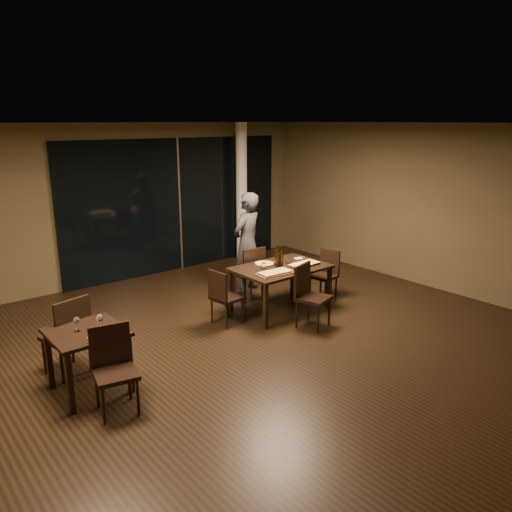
# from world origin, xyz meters

# --- Properties ---
(ground) EXTENTS (8.00, 8.00, 0.00)m
(ground) POSITION_xyz_m (0.00, 0.00, 0.00)
(ground) COLOR black
(ground) RESTS_ON ground
(wall_back) EXTENTS (8.00, 0.10, 3.00)m
(wall_back) POSITION_xyz_m (0.00, 4.05, 1.50)
(wall_back) COLOR #494127
(wall_back) RESTS_ON ground
(wall_right) EXTENTS (0.10, 8.00, 3.00)m
(wall_right) POSITION_xyz_m (4.05, 0.00, 1.50)
(wall_right) COLOR #494127
(wall_right) RESTS_ON ground
(ceiling) EXTENTS (8.00, 8.00, 0.04)m
(ceiling) POSITION_xyz_m (0.00, 0.00, 3.02)
(ceiling) COLOR silver
(ceiling) RESTS_ON wall_back
(window_panel) EXTENTS (5.00, 0.06, 2.70)m
(window_panel) POSITION_xyz_m (1.00, 3.96, 1.35)
(window_panel) COLOR black
(window_panel) RESTS_ON ground
(column) EXTENTS (0.24, 0.24, 3.00)m
(column) POSITION_xyz_m (2.40, 3.65, 1.50)
(column) COLOR white
(column) RESTS_ON ground
(main_table) EXTENTS (1.50, 1.00, 0.75)m
(main_table) POSITION_xyz_m (1.00, 0.80, 0.68)
(main_table) COLOR black
(main_table) RESTS_ON ground
(side_table) EXTENTS (0.80, 0.80, 0.75)m
(side_table) POSITION_xyz_m (-2.40, 0.30, 0.62)
(side_table) COLOR black
(side_table) RESTS_ON ground
(chair_main_far) EXTENTS (0.48, 0.48, 0.95)m
(chair_main_far) POSITION_xyz_m (0.93, 1.49, 0.53)
(chair_main_far) COLOR black
(chair_main_far) RESTS_ON ground
(chair_main_near) EXTENTS (0.55, 0.55, 0.96)m
(chair_main_near) POSITION_xyz_m (0.91, 0.06, 0.54)
(chair_main_near) COLOR black
(chair_main_near) RESTS_ON ground
(chair_main_left) EXTENTS (0.45, 0.45, 0.87)m
(chair_main_left) POSITION_xyz_m (-0.08, 0.90, 0.49)
(chair_main_left) COLOR black
(chair_main_left) RESTS_ON ground
(chair_main_right) EXTENTS (0.45, 0.45, 0.86)m
(chair_main_right) POSITION_xyz_m (2.03, 0.75, 0.48)
(chair_main_right) COLOR black
(chair_main_right) RESTS_ON ground
(chair_side_far) EXTENTS (0.57, 0.57, 1.02)m
(chair_side_far) POSITION_xyz_m (-2.44, 0.80, 0.57)
(chair_side_far) COLOR black
(chair_side_far) RESTS_ON ground
(chair_side_near) EXTENTS (0.51, 0.51, 0.94)m
(chair_side_near) POSITION_xyz_m (-2.33, -0.23, 0.52)
(chair_side_near) COLOR black
(chair_side_near) RESTS_ON ground
(diner) EXTENTS (0.71, 0.57, 1.82)m
(diner) POSITION_xyz_m (1.19, 1.93, 0.91)
(diner) COLOR #292C2E
(diner) RESTS_ON ground
(pizza_board_left) EXTENTS (0.62, 0.35, 0.01)m
(pizza_board_left) POSITION_xyz_m (0.67, 0.56, 0.76)
(pizza_board_left) COLOR #422715
(pizza_board_left) RESTS_ON main_table
(pizza_board_right) EXTENTS (0.55, 0.33, 0.01)m
(pizza_board_right) POSITION_xyz_m (1.34, 0.61, 0.76)
(pizza_board_right) COLOR #432315
(pizza_board_right) RESTS_ON main_table
(oblong_pizza_left) EXTENTS (0.51, 0.26, 0.02)m
(oblong_pizza_left) POSITION_xyz_m (0.67, 0.56, 0.77)
(oblong_pizza_left) COLOR maroon
(oblong_pizza_left) RESTS_ON pizza_board_left
(oblong_pizza_right) EXTENTS (0.50, 0.26, 0.02)m
(oblong_pizza_right) POSITION_xyz_m (1.34, 0.61, 0.77)
(oblong_pizza_right) COLOR maroon
(oblong_pizza_right) RESTS_ON pizza_board_right
(round_pizza) EXTENTS (0.31, 0.31, 0.01)m
(round_pizza) POSITION_xyz_m (0.89, 1.08, 0.76)
(round_pizza) COLOR #AC2113
(round_pizza) RESTS_ON main_table
(bottle_a) EXTENTS (0.07, 0.07, 0.30)m
(bottle_a) POSITION_xyz_m (0.97, 0.84, 0.90)
(bottle_a) COLOR black
(bottle_a) RESTS_ON main_table
(bottle_b) EXTENTS (0.06, 0.06, 0.26)m
(bottle_b) POSITION_xyz_m (1.02, 0.80, 0.88)
(bottle_b) COLOR black
(bottle_b) RESTS_ON main_table
(bottle_c) EXTENTS (0.07, 0.07, 0.33)m
(bottle_c) POSITION_xyz_m (1.03, 0.93, 0.91)
(bottle_c) COLOR black
(bottle_c) RESTS_ON main_table
(tumbler_left) EXTENTS (0.08, 0.08, 0.09)m
(tumbler_left) POSITION_xyz_m (0.71, 0.88, 0.80)
(tumbler_left) COLOR white
(tumbler_left) RESTS_ON main_table
(tumbler_right) EXTENTS (0.08, 0.08, 0.09)m
(tumbler_right) POSITION_xyz_m (1.24, 0.88, 0.80)
(tumbler_right) COLOR white
(tumbler_right) RESTS_ON main_table
(napkin_near) EXTENTS (0.20, 0.14, 0.01)m
(napkin_near) POSITION_xyz_m (1.53, 0.69, 0.76)
(napkin_near) COLOR silver
(napkin_near) RESTS_ON main_table
(napkin_far) EXTENTS (0.20, 0.15, 0.01)m
(napkin_far) POSITION_xyz_m (1.57, 0.95, 0.76)
(napkin_far) COLOR silver
(napkin_far) RESTS_ON main_table
(wine_glass_a) EXTENTS (0.07, 0.07, 0.16)m
(wine_glass_a) POSITION_xyz_m (-2.48, 0.34, 0.83)
(wine_glass_a) COLOR white
(wine_glass_a) RESTS_ON side_table
(wine_glass_b) EXTENTS (0.07, 0.07, 0.17)m
(wine_glass_b) POSITION_xyz_m (-2.26, 0.22, 0.83)
(wine_glass_b) COLOR white
(wine_glass_b) RESTS_ON side_table
(side_napkin) EXTENTS (0.21, 0.17, 0.01)m
(side_napkin) POSITION_xyz_m (-2.37, 0.06, 0.76)
(side_napkin) COLOR white
(side_napkin) RESTS_ON side_table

